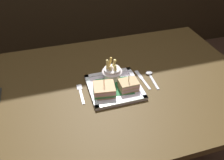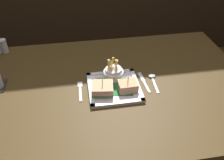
{
  "view_description": "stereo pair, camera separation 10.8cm",
  "coord_description": "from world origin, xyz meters",
  "px_view_note": "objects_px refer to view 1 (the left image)",
  "views": [
    {
      "loc": [
        -0.23,
        -0.82,
        1.48
      ],
      "look_at": [
        0.01,
        -0.01,
        0.8
      ],
      "focal_mm": 37.43,
      "sensor_mm": 36.0,
      "label": 1
    },
    {
      "loc": [
        -0.13,
        -0.85,
        1.48
      ],
      "look_at": [
        0.01,
        -0.01,
        0.8
      ],
      "focal_mm": 37.43,
      "sensor_mm": 36.0,
      "label": 2
    }
  ],
  "objects_px": {
    "square_plate": "(114,87)",
    "spoon": "(150,76)",
    "sandwich_half_left": "(104,90)",
    "knife": "(142,79)",
    "fries_cup": "(112,71)",
    "dining_table": "(110,103)",
    "sandwich_half_right": "(128,85)",
    "fork": "(81,93)"
  },
  "relations": [
    {
      "from": "square_plate",
      "to": "spoon",
      "type": "height_order",
      "value": "square_plate"
    },
    {
      "from": "sandwich_half_left",
      "to": "knife",
      "type": "bearing_deg",
      "value": 16.27
    },
    {
      "from": "dining_table",
      "to": "square_plate",
      "type": "height_order",
      "value": "square_plate"
    },
    {
      "from": "dining_table",
      "to": "sandwich_half_left",
      "type": "xyz_separation_m",
      "value": [
        -0.04,
        -0.06,
        0.15
      ]
    },
    {
      "from": "fries_cup",
      "to": "spoon",
      "type": "height_order",
      "value": "fries_cup"
    },
    {
      "from": "sandwich_half_left",
      "to": "fries_cup",
      "type": "height_order",
      "value": "fries_cup"
    },
    {
      "from": "fries_cup",
      "to": "fork",
      "type": "distance_m",
      "value": 0.18
    },
    {
      "from": "dining_table",
      "to": "fries_cup",
      "type": "distance_m",
      "value": 0.18
    },
    {
      "from": "square_plate",
      "to": "spoon",
      "type": "relative_size",
      "value": 1.71
    },
    {
      "from": "sandwich_half_right",
      "to": "fork",
      "type": "xyz_separation_m",
      "value": [
        -0.21,
        0.05,
        -0.03
      ]
    },
    {
      "from": "dining_table",
      "to": "sandwich_half_right",
      "type": "relative_size",
      "value": 16.23
    },
    {
      "from": "sandwich_half_left",
      "to": "fries_cup",
      "type": "xyz_separation_m",
      "value": [
        0.07,
        0.1,
        0.02
      ]
    },
    {
      "from": "sandwich_half_right",
      "to": "fries_cup",
      "type": "xyz_separation_m",
      "value": [
        -0.05,
        0.1,
        0.02
      ]
    },
    {
      "from": "dining_table",
      "to": "sandwich_half_left",
      "type": "relative_size",
      "value": 13.24
    },
    {
      "from": "spoon",
      "to": "dining_table",
      "type": "bearing_deg",
      "value": -178.0
    },
    {
      "from": "square_plate",
      "to": "sandwich_half_right",
      "type": "height_order",
      "value": "sandwich_half_right"
    },
    {
      "from": "sandwich_half_left",
      "to": "sandwich_half_right",
      "type": "relative_size",
      "value": 1.23
    },
    {
      "from": "square_plate",
      "to": "dining_table",
      "type": "bearing_deg",
      "value": 115.93
    },
    {
      "from": "sandwich_half_right",
      "to": "spoon",
      "type": "height_order",
      "value": "sandwich_half_right"
    },
    {
      "from": "fork",
      "to": "knife",
      "type": "relative_size",
      "value": 0.87
    },
    {
      "from": "dining_table",
      "to": "sandwich_half_left",
      "type": "height_order",
      "value": "sandwich_half_left"
    },
    {
      "from": "dining_table",
      "to": "sandwich_half_right",
      "type": "xyz_separation_m",
      "value": [
        0.07,
        -0.06,
        0.15
      ]
    },
    {
      "from": "square_plate",
      "to": "fork",
      "type": "distance_m",
      "value": 0.16
    },
    {
      "from": "sandwich_half_left",
      "to": "knife",
      "type": "height_order",
      "value": "sandwich_half_left"
    },
    {
      "from": "dining_table",
      "to": "knife",
      "type": "xyz_separation_m",
      "value": [
        0.17,
        -0.0,
        0.12
      ]
    },
    {
      "from": "sandwich_half_left",
      "to": "spoon",
      "type": "bearing_deg",
      "value": 15.06
    },
    {
      "from": "fork",
      "to": "knife",
      "type": "xyz_separation_m",
      "value": [
        0.31,
        0.01,
        0.0
      ]
    },
    {
      "from": "spoon",
      "to": "knife",
      "type": "bearing_deg",
      "value": -170.25
    },
    {
      "from": "sandwich_half_left",
      "to": "fries_cup",
      "type": "relative_size",
      "value": 0.98
    },
    {
      "from": "square_plate",
      "to": "sandwich_half_right",
      "type": "bearing_deg",
      "value": -29.65
    },
    {
      "from": "sandwich_half_left",
      "to": "knife",
      "type": "xyz_separation_m",
      "value": [
        0.21,
        0.06,
        -0.03
      ]
    },
    {
      "from": "dining_table",
      "to": "square_plate",
      "type": "relative_size",
      "value": 5.77
    },
    {
      "from": "sandwich_half_left",
      "to": "fries_cup",
      "type": "bearing_deg",
      "value": 56.22
    },
    {
      "from": "sandwich_half_right",
      "to": "fries_cup",
      "type": "height_order",
      "value": "fries_cup"
    },
    {
      "from": "fries_cup",
      "to": "fork",
      "type": "xyz_separation_m",
      "value": [
        -0.17,
        -0.05,
        -0.05
      ]
    },
    {
      "from": "dining_table",
      "to": "spoon",
      "type": "height_order",
      "value": "spoon"
    },
    {
      "from": "square_plate",
      "to": "sandwich_half_left",
      "type": "xyz_separation_m",
      "value": [
        -0.06,
        -0.03,
        0.03
      ]
    },
    {
      "from": "fries_cup",
      "to": "fork",
      "type": "height_order",
      "value": "fries_cup"
    },
    {
      "from": "square_plate",
      "to": "spoon",
      "type": "xyz_separation_m",
      "value": [
        0.2,
        0.04,
        -0.0
      ]
    },
    {
      "from": "square_plate",
      "to": "fork",
      "type": "bearing_deg",
      "value": 175.17
    },
    {
      "from": "fork",
      "to": "fries_cup",
      "type": "bearing_deg",
      "value": 17.55
    },
    {
      "from": "square_plate",
      "to": "knife",
      "type": "relative_size",
      "value": 1.53
    }
  ]
}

